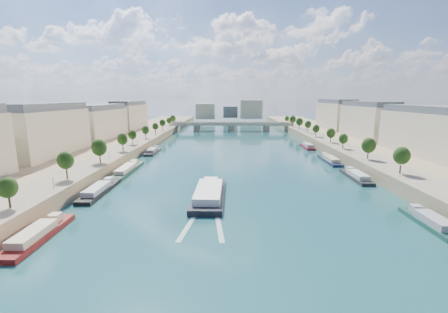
{
  "coord_description": "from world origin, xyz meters",
  "views": [
    {
      "loc": [
        -3.84,
        -49.97,
        30.66
      ],
      "look_at": [
        -5.27,
        78.97,
        5.0
      ],
      "focal_mm": 24.0,
      "sensor_mm": 36.0,
      "label": 1
    }
  ],
  "objects": [
    {
      "name": "pave_right",
      "position": [
        57.0,
        100.0,
        5.05
      ],
      "size": [
        14.0,
        520.0,
        0.1
      ],
      "primitive_type": "cube",
      "color": "gray",
      "rests_on": "quay_right"
    },
    {
      "name": "buildings_left",
      "position": [
        -85.0,
        112.0,
        16.45
      ],
      "size": [
        16.0,
        226.0,
        23.2
      ],
      "color": "#BFB393",
      "rests_on": "ground"
    },
    {
      "name": "lamps_left",
      "position": [
        -52.5,
        90.0,
        7.78
      ],
      "size": [
        0.36,
        200.36,
        4.28
      ],
      "color": "black",
      "rests_on": "ground"
    },
    {
      "name": "skyline",
      "position": [
        3.19,
        319.52,
        14.66
      ],
      "size": [
        79.0,
        42.0,
        22.0
      ],
      "color": "#BFB393",
      "rests_on": "ground"
    },
    {
      "name": "buildings_right",
      "position": [
        85.0,
        112.0,
        16.45
      ],
      "size": [
        16.0,
        226.0,
        23.2
      ],
      "color": "#BFB393",
      "rests_on": "ground"
    },
    {
      "name": "trees_left",
      "position": [
        -55.0,
        102.0,
        10.48
      ],
      "size": [
        4.8,
        268.8,
        8.26
      ],
      "color": "#382B1E",
      "rests_on": "ground"
    },
    {
      "name": "trees_right",
      "position": [
        55.0,
        110.0,
        10.48
      ],
      "size": [
        4.8,
        268.8,
        8.26
      ],
      "color": "#382B1E",
      "rests_on": "ground"
    },
    {
      "name": "moored_barges_right",
      "position": [
        45.5,
        76.36,
        0.84
      ],
      "size": [
        5.0,
        132.17,
        3.6
      ],
      "color": "#1C483D",
      "rests_on": "ground"
    },
    {
      "name": "wake",
      "position": [
        -9.45,
        22.1,
        0.02
      ],
      "size": [
        10.76,
        25.98,
        0.04
      ],
      "color": "silver",
      "rests_on": "ground"
    },
    {
      "name": "lamps_right",
      "position": [
        52.5,
        105.0,
        7.78
      ],
      "size": [
        0.36,
        200.36,
        4.28
      ],
      "color": "black",
      "rests_on": "ground"
    },
    {
      "name": "bridge",
      "position": [
        0.0,
        225.86,
        5.08
      ],
      "size": [
        112.0,
        12.0,
        8.15
      ],
      "color": "#C1B79E",
      "rests_on": "ground"
    },
    {
      "name": "moored_barges_left",
      "position": [
        -45.5,
        43.28,
        0.84
      ],
      "size": [
        5.0,
        156.88,
        3.6
      ],
      "color": "#161D30",
      "rests_on": "ground"
    },
    {
      "name": "quay_right",
      "position": [
        72.0,
        100.0,
        2.5
      ],
      "size": [
        44.0,
        520.0,
        5.0
      ],
      "primitive_type": "cube",
      "color": "#9E8460",
      "rests_on": "ground"
    },
    {
      "name": "pave_left",
      "position": [
        -57.0,
        100.0,
        5.05
      ],
      "size": [
        14.0,
        520.0,
        0.1
      ],
      "primitive_type": "cube",
      "color": "gray",
      "rests_on": "quay_left"
    },
    {
      "name": "tour_barge",
      "position": [
        -9.45,
        38.59,
        1.29
      ],
      "size": [
        9.73,
        32.26,
        4.36
      ],
      "rotation": [
        0.0,
        0.0,
        -0.02
      ],
      "color": "black",
      "rests_on": "ground"
    },
    {
      "name": "ground",
      "position": [
        0.0,
        100.0,
        0.0
      ],
      "size": [
        700.0,
        700.0,
        0.0
      ],
      "primitive_type": "plane",
      "color": "#0C3036",
      "rests_on": "ground"
    },
    {
      "name": "quay_left",
      "position": [
        -72.0,
        100.0,
        2.5
      ],
      "size": [
        44.0,
        520.0,
        5.0
      ],
      "primitive_type": "cube",
      "color": "#9E8460",
      "rests_on": "ground"
    }
  ]
}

